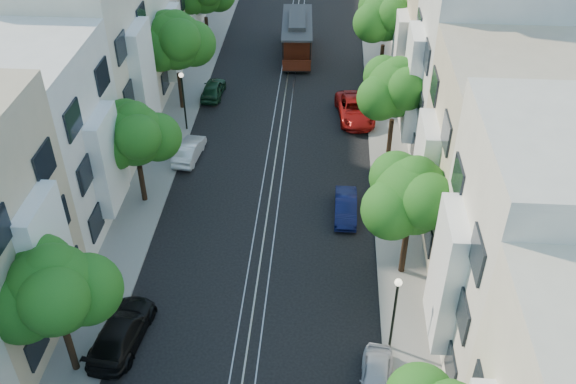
% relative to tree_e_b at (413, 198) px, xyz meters
% --- Properties ---
extents(ground, '(200.00, 200.00, 0.00)m').
position_rel_tree_e_b_xyz_m(ground, '(-7.26, 19.02, -4.73)').
color(ground, black).
rests_on(ground, ground).
extents(sidewalk_east, '(2.50, 80.00, 0.12)m').
position_rel_tree_e_b_xyz_m(sidewalk_east, '(-0.01, 19.02, -4.67)').
color(sidewalk_east, gray).
rests_on(sidewalk_east, ground).
extents(sidewalk_west, '(2.50, 80.00, 0.12)m').
position_rel_tree_e_b_xyz_m(sidewalk_west, '(-14.51, 19.02, -4.67)').
color(sidewalk_west, gray).
rests_on(sidewalk_west, ground).
extents(rail_left, '(0.06, 80.00, 0.02)m').
position_rel_tree_e_b_xyz_m(rail_left, '(-7.81, 19.02, -4.72)').
color(rail_left, gray).
rests_on(rail_left, ground).
extents(rail_slot, '(0.06, 80.00, 0.02)m').
position_rel_tree_e_b_xyz_m(rail_slot, '(-7.26, 19.02, -4.72)').
color(rail_slot, gray).
rests_on(rail_slot, ground).
extents(rail_right, '(0.06, 80.00, 0.02)m').
position_rel_tree_e_b_xyz_m(rail_right, '(-6.71, 19.02, -4.72)').
color(rail_right, gray).
rests_on(rail_right, ground).
extents(lane_line, '(0.08, 80.00, 0.01)m').
position_rel_tree_e_b_xyz_m(lane_line, '(-7.26, 19.02, -4.73)').
color(lane_line, tan).
rests_on(lane_line, ground).
extents(townhouses_east, '(7.75, 72.00, 12.00)m').
position_rel_tree_e_b_xyz_m(townhouses_east, '(4.61, 18.94, 0.45)').
color(townhouses_east, beige).
rests_on(townhouses_east, ground).
extents(townhouses_west, '(7.75, 72.00, 11.76)m').
position_rel_tree_e_b_xyz_m(townhouses_west, '(-19.13, 18.94, 0.35)').
color(townhouses_west, silver).
rests_on(townhouses_west, ground).
extents(tree_e_b, '(4.93, 4.08, 6.68)m').
position_rel_tree_e_b_xyz_m(tree_e_b, '(0.00, 0.00, 0.00)').
color(tree_e_b, black).
rests_on(tree_e_b, ground).
extents(tree_e_c, '(4.84, 3.99, 6.52)m').
position_rel_tree_e_b_xyz_m(tree_e_c, '(-0.00, 11.00, -0.13)').
color(tree_e_c, black).
rests_on(tree_e_c, ground).
extents(tree_e_d, '(5.01, 4.16, 6.85)m').
position_rel_tree_e_b_xyz_m(tree_e_d, '(0.00, 22.00, 0.13)').
color(tree_e_d, black).
rests_on(tree_e_d, ground).
extents(tree_w_a, '(4.93, 4.08, 6.68)m').
position_rel_tree_e_b_xyz_m(tree_w_a, '(-14.40, -7.00, 0.00)').
color(tree_w_a, black).
rests_on(tree_w_a, ground).
extents(tree_w_b, '(4.72, 3.87, 6.27)m').
position_rel_tree_e_b_xyz_m(tree_w_b, '(-14.40, 5.00, -0.34)').
color(tree_w_b, black).
rests_on(tree_w_b, ground).
extents(tree_w_c, '(5.13, 4.28, 7.09)m').
position_rel_tree_e_b_xyz_m(tree_w_c, '(-14.40, 16.00, 0.34)').
color(tree_w_c, black).
rests_on(tree_w_c, ground).
extents(lamp_east, '(0.32, 0.32, 4.16)m').
position_rel_tree_e_b_xyz_m(lamp_east, '(-0.96, -4.98, -1.89)').
color(lamp_east, black).
rests_on(lamp_east, ground).
extents(lamp_west, '(0.32, 0.32, 4.16)m').
position_rel_tree_e_b_xyz_m(lamp_west, '(-13.56, 13.02, -1.89)').
color(lamp_west, black).
rests_on(lamp_west, ground).
extents(cable_car, '(2.75, 7.78, 2.95)m').
position_rel_tree_e_b_xyz_m(cable_car, '(-6.76, 25.60, -2.99)').
color(cable_car, black).
rests_on(cable_car, ground).
extents(parked_car_e_near, '(1.71, 3.46, 1.13)m').
position_rel_tree_e_b_xyz_m(parked_car_e_near, '(-1.66, -7.00, -4.17)').
color(parked_car_e_near, silver).
rests_on(parked_car_e_near, ground).
extents(parked_car_e_mid, '(1.23, 3.49, 1.15)m').
position_rel_tree_e_b_xyz_m(parked_car_e_mid, '(-2.86, 4.46, -4.16)').
color(parked_car_e_mid, '#0B103A').
rests_on(parked_car_e_mid, ground).
extents(parked_car_e_far, '(2.95, 5.23, 1.38)m').
position_rel_tree_e_b_xyz_m(parked_car_e_far, '(-2.17, 15.43, -4.04)').
color(parked_car_e_far, maroon).
rests_on(parked_car_e_far, ground).
extents(parked_car_w_near, '(2.44, 4.87, 1.36)m').
position_rel_tree_e_b_xyz_m(parked_car_w_near, '(-12.86, -5.33, -4.06)').
color(parked_car_w_near, black).
rests_on(parked_car_w_near, ground).
extents(parked_car_w_mid, '(1.65, 3.73, 1.19)m').
position_rel_tree_e_b_xyz_m(parked_car_w_mid, '(-12.72, 9.66, -4.14)').
color(parked_car_w_mid, silver).
rests_on(parked_car_w_mid, ground).
extents(parked_car_w_far, '(1.56, 3.63, 1.22)m').
position_rel_tree_e_b_xyz_m(parked_car_w_far, '(-12.53, 17.99, -4.12)').
color(parked_car_w_far, '#163722').
rests_on(parked_car_w_far, ground).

